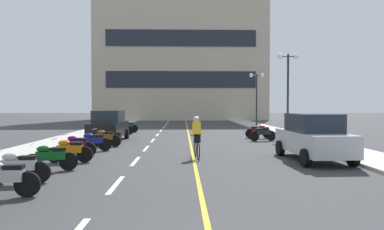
{
  "coord_description": "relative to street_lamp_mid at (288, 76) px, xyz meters",
  "views": [
    {
      "loc": [
        -0.19,
        -3.67,
        2.17
      ],
      "look_at": [
        0.46,
        20.81,
        1.46
      ],
      "focal_mm": 33.44,
      "sensor_mm": 36.0,
      "label": 1
    }
  ],
  "objects": [
    {
      "name": "lane_dash_8",
      "position": [
        -9.02,
        13.4,
        -4.12
      ],
      "size": [
        0.14,
        2.2,
        0.01
      ],
      "primitive_type": "cube",
      "color": "silver",
      "rests_on": "ground"
    },
    {
      "name": "lane_dash_6",
      "position": [
        -9.02,
        5.4,
        -4.12
      ],
      "size": [
        0.14,
        2.2,
        0.01
      ],
      "primitive_type": "cube",
      "color": "silver",
      "rests_on": "ground"
    },
    {
      "name": "motorcycle_7",
      "position": [
        -11.23,
        -5.76,
        -3.65
      ],
      "size": [
        1.7,
        0.6,
        0.92
      ],
      "color": "black",
      "rests_on": "ground"
    },
    {
      "name": "motorcycle_3",
      "position": [
        -11.5,
        -12.64,
        -3.65
      ],
      "size": [
        1.64,
        0.79,
        0.92
      ],
      "color": "black",
      "rests_on": "ground"
    },
    {
      "name": "lane_dash_3",
      "position": [
        -9.02,
        -6.6,
        -4.12
      ],
      "size": [
        0.14,
        2.2,
        0.01
      ],
      "primitive_type": "cube",
      "color": "silver",
      "rests_on": "ground"
    },
    {
      "name": "street_lamp_far",
      "position": [
        0.02,
        10.43,
        -0.28
      ],
      "size": [
        1.46,
        0.36,
        5.08
      ],
      "color": "black",
      "rests_on": "curb_right"
    },
    {
      "name": "motorcycle_4",
      "position": [
        -11.43,
        -10.88,
        -3.65
      ],
      "size": [
        1.7,
        0.6,
        0.92
      ],
      "color": "black",
      "rests_on": "ground"
    },
    {
      "name": "motorcycle_2",
      "position": [
        -11.71,
        -14.44,
        -3.65
      ],
      "size": [
        1.7,
        0.6,
        0.92
      ],
      "color": "black",
      "rests_on": "ground"
    },
    {
      "name": "centre_line_yellow",
      "position": [
        -6.77,
        3.4,
        -4.12
      ],
      "size": [
        0.12,
        66.0,
        0.01
      ],
      "primitive_type": "cube",
      "color": "gold",
      "rests_on": "ground"
    },
    {
      "name": "lane_dash_9",
      "position": [
        -9.02,
        17.4,
        -4.12
      ],
      "size": [
        0.14,
        2.2,
        0.01
      ],
      "primitive_type": "cube",
      "color": "silver",
      "rests_on": "ground"
    },
    {
      "name": "motorcycle_5",
      "position": [
        -11.67,
        -9.18,
        -3.65
      ],
      "size": [
        1.69,
        0.61,
        0.92
      ],
      "color": "black",
      "rests_on": "ground"
    },
    {
      "name": "motorcycle_1",
      "position": [
        -11.4,
        -15.9,
        -3.65
      ],
      "size": [
        1.7,
        0.6,
        0.92
      ],
      "color": "black",
      "rests_on": "ground"
    },
    {
      "name": "ground_plane",
      "position": [
        -7.02,
        0.4,
        -4.12
      ],
      "size": [
        140.0,
        140.0,
        0.0
      ],
      "primitive_type": "plane",
      "color": "#38383A"
    },
    {
      "name": "cyclist_rider",
      "position": [
        -6.64,
        -9.83,
        -3.23
      ],
      "size": [
        0.42,
        1.77,
        1.71
      ],
      "color": "black",
      "rests_on": "ground"
    },
    {
      "name": "parked_car_mid",
      "position": [
        -11.64,
        -2.8,
        -3.2
      ],
      "size": [
        1.97,
        4.22,
        1.82
      ],
      "color": "black",
      "rests_on": "ground"
    },
    {
      "name": "lane_dash_5",
      "position": [
        -9.02,
        1.4,
        -4.12
      ],
      "size": [
        0.14,
        2.2,
        0.01
      ],
      "primitive_type": "cube",
      "color": "silver",
      "rests_on": "ground"
    },
    {
      "name": "lane_dash_11",
      "position": [
        -9.02,
        25.4,
        -4.12
      ],
      "size": [
        0.14,
        2.2,
        0.01
      ],
      "primitive_type": "cube",
      "color": "silver",
      "rests_on": "ground"
    },
    {
      "name": "motorcycle_10",
      "position": [
        -11.61,
        1.72,
        -3.65
      ],
      "size": [
        1.66,
        0.72,
        0.92
      ],
      "color": "black",
      "rests_on": "ground"
    },
    {
      "name": "motorcycle_6",
      "position": [
        -11.37,
        -7.7,
        -3.65
      ],
      "size": [
        1.64,
        0.79,
        0.92
      ],
      "color": "black",
      "rests_on": "ground"
    },
    {
      "name": "street_lamp_mid",
      "position": [
        0.0,
        0.0,
        0.0
      ],
      "size": [
        1.46,
        0.36,
        5.52
      ],
      "color": "black",
      "rests_on": "curb_right"
    },
    {
      "name": "office_building",
      "position": [
        -7.4,
        27.97,
        5.22
      ],
      "size": [
        24.24,
        7.26,
        18.67
      ],
      "color": "#BCAD93",
      "rests_on": "ground"
    },
    {
      "name": "motorcycle_11",
      "position": [
        -11.54,
        3.51,
        -3.65
      ],
      "size": [
        1.69,
        0.62,
        0.92
      ],
      "color": "black",
      "rests_on": "ground"
    },
    {
      "name": "parked_car_near",
      "position": [
        -2.15,
        -10.59,
        -3.2
      ],
      "size": [
        2.07,
        4.27,
        1.82
      ],
      "color": "black",
      "rests_on": "ground"
    },
    {
      "name": "lane_dash_2",
      "position": [
        -9.02,
        -10.6,
        -4.12
      ],
      "size": [
        0.14,
        2.2,
        0.01
      ],
      "primitive_type": "cube",
      "color": "silver",
      "rests_on": "ground"
    },
    {
      "name": "lane_dash_7",
      "position": [
        -9.02,
        9.4,
        -4.12
      ],
      "size": [
        0.14,
        2.2,
        0.01
      ],
      "primitive_type": "cube",
      "color": "silver",
      "rests_on": "ground"
    },
    {
      "name": "lane_dash_1",
      "position": [
        -9.02,
        -14.6,
        -4.12
      ],
      "size": [
        0.14,
        2.2,
        0.01
      ],
      "primitive_type": "cube",
      "color": "silver",
      "rests_on": "ground"
    },
    {
      "name": "curb_left",
      "position": [
        -14.22,
        3.4,
        -4.06
      ],
      "size": [
        2.4,
        72.0,
        0.12
      ],
      "primitive_type": "cube",
      "color": "#B7B2A8",
      "rests_on": "ground"
    },
    {
      "name": "motorcycle_9",
      "position": [
        -2.31,
        -1.51,
        -3.65
      ],
      "size": [
        1.7,
        0.6,
        0.92
      ],
      "color": "black",
      "rests_on": "ground"
    },
    {
      "name": "lane_dash_4",
      "position": [
        -9.02,
        -2.6,
        -4.12
      ],
      "size": [
        0.14,
        2.2,
        0.01
      ],
      "primitive_type": "cube",
      "color": "silver",
      "rests_on": "ground"
    },
    {
      "name": "lane_dash_10",
      "position": [
        -9.02,
        21.4,
        -4.12
      ],
      "size": [
        0.14,
        2.2,
        0.01
      ],
      "primitive_type": "cube",
      "color": "silver",
      "rests_on": "ground"
    },
    {
      "name": "curb_right",
      "position": [
        0.18,
        3.4,
        -4.06
      ],
      "size": [
        2.4,
        72.0,
        0.12
      ],
      "primitive_type": "cube",
      "color": "#B7B2A8",
      "rests_on": "ground"
    },
    {
      "name": "motorcycle_8",
      "position": [
        -2.4,
        -3.12,
        -3.65
      ],
      "size": [
        1.68,
        0.66,
        0.92
      ],
      "color": "black",
      "rests_on": "ground"
    }
  ]
}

